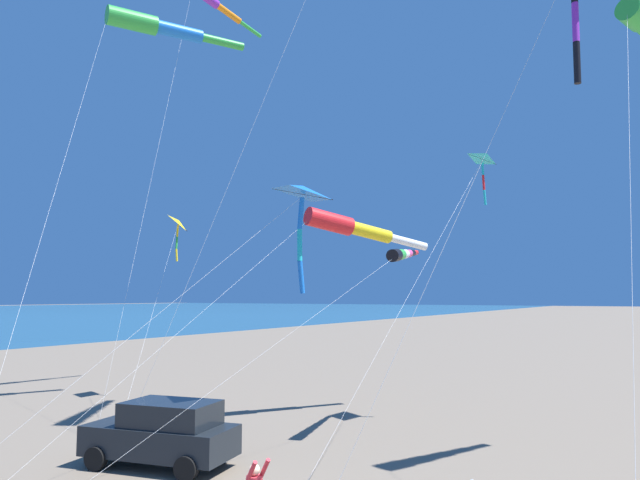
{
  "coord_description": "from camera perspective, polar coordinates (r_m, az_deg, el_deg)",
  "views": [
    {
      "loc": [
        -7.51,
        9.73,
        4.87
      ],
      "look_at": [
        3.82,
        -9.13,
        6.96
      ],
      "focal_mm": 33.2,
      "sensor_mm": 36.0,
      "label": 1
    }
  ],
  "objects": [
    {
      "name": "kite_delta_teal_far_right",
      "position": [
        25.07,
        15.41,
        7.48
      ],
      "size": [
        2.04,
        12.67,
        10.73
      ],
      "color": "#1EB7C6",
      "rests_on": "ground_plane"
    },
    {
      "name": "parked_car",
      "position": [
        18.4,
        -14.89,
        -17.53
      ],
      "size": [
        4.58,
        2.74,
        1.85
      ],
      "color": "black",
      "rests_on": "ground_plane"
    },
    {
      "name": "kite_windsock_yellow_midlevel",
      "position": [
        21.62,
        7.89,
        -1.4
      ],
      "size": [
        4.19,
        14.39,
        6.73
      ],
      "color": "black",
      "rests_on": "ground_plane"
    },
    {
      "name": "kite_delta_checkered_midright",
      "position": [
        30.11,
        -13.45,
        1.51
      ],
      "size": [
        6.19,
        9.01,
        8.87
      ],
      "color": "yellow",
      "rests_on": "ground_plane"
    },
    {
      "name": "kite_windsock_orange_high_right",
      "position": [
        24.95,
        3.05,
        1.23
      ],
      "size": [
        4.49,
        17.54,
        8.49
      ],
      "color": "red",
      "rests_on": "ground_plane"
    },
    {
      "name": "kite_windsock_black_fish_shape",
      "position": [
        30.99,
        -15.36,
        19.21
      ],
      "size": [
        8.51,
        16.05,
        18.14
      ],
      "color": "green",
      "rests_on": "ground_plane"
    },
    {
      "name": "cooler_box",
      "position": [
        20.85,
        -20.66,
        -17.99
      ],
      "size": [
        0.62,
        0.42,
        0.42
      ],
      "color": "#1EB7C6",
      "rests_on": "ground_plane"
    },
    {
      "name": "kite_windsock_long_streamer_right",
      "position": [
        36.35,
        -9.84,
        21.36
      ],
      "size": [
        5.07,
        14.47,
        21.75
      ],
      "color": "purple",
      "rests_on": "ground_plane"
    },
    {
      "name": "kite_delta_long_streamer_left",
      "position": [
        18.22,
        -1.68,
        4.42
      ],
      "size": [
        4.75,
        10.83,
        8.39
      ],
      "color": "blue",
      "rests_on": "ground_plane"
    }
  ]
}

